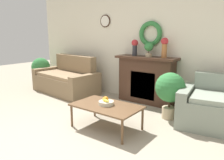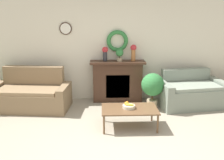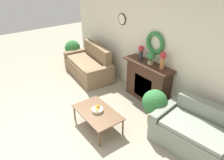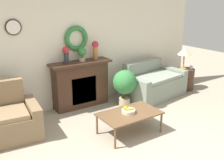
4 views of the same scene
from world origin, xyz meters
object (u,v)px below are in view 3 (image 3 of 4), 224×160
Objects in this scene: loveseat_right at (197,134)px; couch_left at (89,66)px; vase_on_mantel_left at (141,51)px; potted_plant_on_mantel at (151,57)px; coffee_table at (97,113)px; vase_on_mantel_right at (163,59)px; fireplace at (148,82)px; potted_plant_floor_by_couch at (73,49)px; potted_plant_floor_by_loveseat at (155,103)px; fruit_bowl at (97,109)px.

couch_left is at bearing 172.52° from loveseat_right.
vase_on_mantel_left is 1.16× the size of potted_plant_on_mantel.
loveseat_right is at bearing 36.57° from coffee_table.
vase_on_mantel_right is 0.34m from potted_plant_on_mantel.
vase_on_mantel_left is (-0.30, 0.01, 0.70)m from fireplace.
couch_left is at bearing -169.07° from vase_on_mantel_right.
coffee_table is 1.84m from vase_on_mantel_left.
potted_plant_floor_by_loveseat is at bearing -2.16° from potted_plant_floor_by_couch.
fruit_bowl is at bearing -74.89° from vase_on_mantel_left.
loveseat_right is (3.73, 0.06, -0.01)m from couch_left.
potted_plant_floor_by_couch is (-2.82, -0.42, -0.71)m from vase_on_mantel_left.
couch_left is at bearing -167.23° from fireplace.
fruit_bowl is at bearing -19.21° from potted_plant_floor_by_couch.
vase_on_mantel_left reaches higher than coffee_table.
coffee_table is at bearing -19.39° from potted_plant_floor_by_couch.
couch_left is 6.14× the size of potted_plant_on_mantel.
potted_plant_floor_by_loveseat is at bearing -37.23° from potted_plant_on_mantel.
fireplace is at bearing 143.81° from potted_plant_floor_by_loveseat.
vase_on_mantel_left is (-0.44, 1.57, 0.86)m from coffee_table.
coffee_table is 1.29× the size of potted_plant_floor_by_loveseat.
fireplace is at bearing 95.12° from coffee_table.
potted_plant_on_mantel is 3.27m from potted_plant_floor_by_couch.
vase_on_mantel_left is 0.43× the size of potted_plant_floor_by_couch.
couch_left is at bearing -167.89° from potted_plant_on_mantel.
potted_plant_on_mantel is at bearing -3.28° from vase_on_mantel_left.
fruit_bowl is at bearing 139.97° from coffee_table.
couch_left is 1.11× the size of loveseat_right.
loveseat_right is 6.86× the size of fruit_bowl.
vase_on_mantel_right reaches higher than vase_on_mantel_left.
vase_on_mantel_left reaches higher than loveseat_right.
coffee_table is at bearing -98.71° from vase_on_mantel_right.
loveseat_right is 2.24m from vase_on_mantel_left.
potted_plant_on_mantel reaches higher than couch_left.
couch_left is (-2.02, -0.46, -0.19)m from fireplace.
loveseat_right is 1.67m from vase_on_mantel_right.
fireplace is 1.77m from loveseat_right.
vase_on_mantel_right reaches higher than loveseat_right.
loveseat_right reaches higher than fruit_bowl.
fruit_bowl is (-1.59, -1.15, 0.12)m from loveseat_right.
fireplace is 1.58m from coffee_table.
potted_plant_on_mantel reaches higher than potted_plant_floor_by_couch.
fireplace is 4.46× the size of potted_plant_on_mantel.
coffee_table is 3.06× the size of vase_on_mantel_left.
potted_plant_floor_by_couch is (-4.84, -0.02, 0.20)m from loveseat_right.
loveseat_right is at bearing -13.13° from fireplace.
fireplace is at bearing 158.49° from loveseat_right.
vase_on_mantel_right reaches higher than potted_plant_floor_by_loveseat.
potted_plant_floor_by_loveseat is at bearing -27.96° from vase_on_mantel_left.
couch_left is 1.12m from potted_plant_floor_by_couch.
couch_left is 2.22× the size of potted_plant_floor_by_loveseat.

